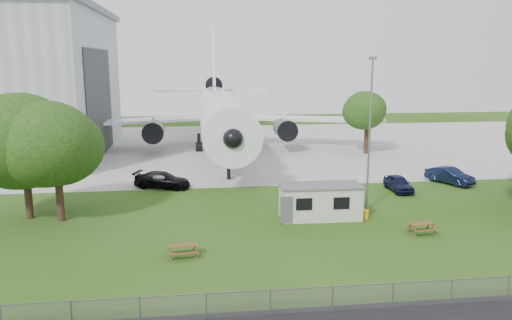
{
  "coord_description": "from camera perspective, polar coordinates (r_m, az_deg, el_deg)",
  "views": [
    {
      "loc": [
        -5.33,
        -30.89,
        11.76
      ],
      "look_at": [
        -0.5,
        8.0,
        4.0
      ],
      "focal_mm": 35.0,
      "sensor_mm": 36.0,
      "label": 1
    }
  ],
  "objects": [
    {
      "name": "site_cabin",
      "position": [
        38.33,
        7.37,
        -4.71
      ],
      "size": [
        6.78,
        2.85,
        2.62
      ],
      "color": "beige",
      "rests_on": "ground"
    },
    {
      "name": "car_ne_hatch",
      "position": [
        47.81,
        15.97,
        -2.6
      ],
      "size": [
        1.72,
        4.21,
        1.43
      ],
      "primitive_type": "imported",
      "rotation": [
        0.0,
        0.0,
        -0.01
      ],
      "color": "black",
      "rests_on": "ground"
    },
    {
      "name": "lamp_mast",
      "position": [
        39.9,
        12.83,
        2.62
      ],
      "size": [
        0.16,
        0.16,
        12.0
      ],
      "primitive_type": "cylinder",
      "color": "slate",
      "rests_on": "ground"
    },
    {
      "name": "picnic_west",
      "position": [
        31.48,
        -8.37,
        -10.86
      ],
      "size": [
        1.94,
        1.67,
        0.76
      ],
      "primitive_type": null,
      "rotation": [
        0.0,
        0.0,
        0.1
      ],
      "color": "brown",
      "rests_on": "ground"
    },
    {
      "name": "car_apron_van",
      "position": [
        47.84,
        -10.66,
        -2.28
      ],
      "size": [
        5.69,
        3.64,
        1.54
      ],
      "primitive_type": "imported",
      "rotation": [
        0.0,
        0.0,
        1.27
      ],
      "color": "black",
      "rests_on": "ground"
    },
    {
      "name": "tree_west_small",
      "position": [
        39.31,
        -21.88,
        1.08
      ],
      "size": [
        7.61,
        7.61,
        9.22
      ],
      "color": "#382619",
      "rests_on": "ground"
    },
    {
      "name": "concrete_apron",
      "position": [
        70.09,
        -2.62,
        1.54
      ],
      "size": [
        120.0,
        46.0,
        0.03
      ],
      "primitive_type": "cube",
      "color": "#B7B7B2",
      "rests_on": "ground"
    },
    {
      "name": "airliner",
      "position": [
        67.15,
        -4.23,
        5.62
      ],
      "size": [
        46.36,
        47.73,
        17.69
      ],
      "color": "white",
      "rests_on": "ground"
    },
    {
      "name": "car_ne_sedan",
      "position": [
        52.28,
        21.25,
        -1.69
      ],
      "size": [
        3.58,
        5.03,
        1.58
      ],
      "primitive_type": "imported",
      "rotation": [
        0.0,
        0.0,
        0.45
      ],
      "color": "black",
      "rests_on": "ground"
    },
    {
      "name": "tree_west_big",
      "position": [
        40.79,
        -25.07,
        2.14
      ],
      "size": [
        9.31,
        9.31,
        10.75
      ],
      "color": "#382619",
      "rests_on": "ground"
    },
    {
      "name": "picnic_east",
      "position": [
        36.87,
        18.36,
        -7.99
      ],
      "size": [
        2.0,
        1.75,
        0.76
      ],
      "primitive_type": null,
      "rotation": [
        0.0,
        0.0,
        0.15
      ],
      "color": "brown",
      "rests_on": "ground"
    },
    {
      "name": "ground",
      "position": [
        33.48,
        2.57,
        -9.37
      ],
      "size": [
        160.0,
        160.0,
        0.0
      ],
      "primitive_type": "plane",
      "color": "#3B5D20"
    },
    {
      "name": "tree_far_apron",
      "position": [
        65.61,
        12.61,
        5.61
      ],
      "size": [
        6.31,
        6.31,
        8.85
      ],
      "color": "#382619",
      "rests_on": "ground"
    },
    {
      "name": "fence",
      "position": [
        24.99,
        6.37,
        -16.95
      ],
      "size": [
        58.0,
        0.04,
        1.3
      ],
      "primitive_type": "cube",
      "color": "gray",
      "rests_on": "ground"
    }
  ]
}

